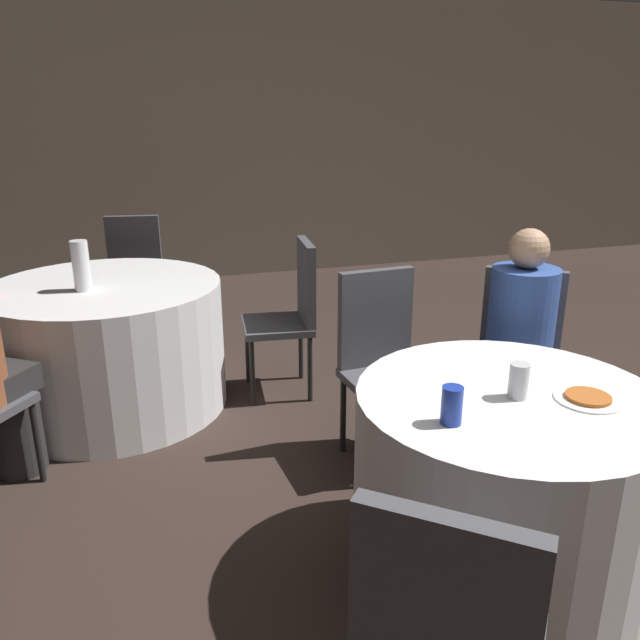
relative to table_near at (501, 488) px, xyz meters
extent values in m
plane|color=#332621|center=(0.20, -0.03, -0.37)|extent=(16.00, 16.00, 0.00)
cube|color=gray|center=(0.20, 4.75, 1.03)|extent=(16.00, 0.06, 2.80)
cylinder|color=white|center=(0.00, 0.00, 0.00)|extent=(1.05, 1.05, 0.74)
cylinder|color=white|center=(-1.35, 1.91, 0.00)|extent=(1.29, 1.29, 0.74)
cube|color=#47474C|center=(-0.06, 0.84, 0.06)|extent=(0.43, 0.43, 0.04)
cube|color=#47474C|center=(-0.08, 1.02, 0.32)|extent=(0.38, 0.08, 0.48)
cylinder|color=black|center=(0.12, 0.69, -0.16)|extent=(0.03, 0.03, 0.41)
cylinder|color=black|center=(-0.22, 0.66, -0.16)|extent=(0.03, 0.03, 0.41)
cylinder|color=black|center=(0.09, 1.03, -0.16)|extent=(0.03, 0.03, 0.41)
cylinder|color=black|center=(-0.25, 1.00, -0.16)|extent=(0.03, 0.03, 0.41)
cube|color=#47474C|center=(-0.67, -0.78, 0.32)|extent=(0.32, 0.29, 0.48)
cube|color=#47474C|center=(0.51, 0.68, 0.06)|extent=(0.56, 0.56, 0.04)
cube|color=#47474C|center=(0.61, 0.82, 0.32)|extent=(0.33, 0.27, 0.48)
cylinder|color=black|center=(0.54, 0.44, -0.16)|extent=(0.03, 0.03, 0.41)
cylinder|color=black|center=(0.27, 0.64, -0.16)|extent=(0.03, 0.03, 0.41)
cylinder|color=black|center=(0.74, 0.71, -0.16)|extent=(0.03, 0.03, 0.41)
cylinder|color=black|center=(0.47, 0.92, -0.16)|extent=(0.03, 0.03, 0.41)
cube|color=#47474C|center=(-0.39, 1.80, 0.06)|extent=(0.44, 0.44, 0.04)
cube|color=#47474C|center=(-0.21, 1.78, 0.32)|extent=(0.09, 0.38, 0.48)
cylinder|color=black|center=(-0.58, 1.65, -0.16)|extent=(0.03, 0.03, 0.41)
cylinder|color=black|center=(-0.54, 1.98, -0.16)|extent=(0.03, 0.03, 0.41)
cylinder|color=black|center=(-0.24, 1.61, -0.16)|extent=(0.03, 0.03, 0.41)
cylinder|color=black|center=(-0.20, 1.95, -0.16)|extent=(0.03, 0.03, 0.41)
cylinder|color=black|center=(-1.68, 1.16, -0.16)|extent=(0.03, 0.03, 0.41)
cube|color=#47474C|center=(-1.19, 2.86, 0.06)|extent=(0.46, 0.46, 0.04)
cube|color=#47474C|center=(-1.15, 3.03, 0.32)|extent=(0.38, 0.11, 0.48)
cylinder|color=black|center=(-1.05, 2.66, -0.16)|extent=(0.03, 0.03, 0.41)
cylinder|color=black|center=(-1.38, 2.72, -0.16)|extent=(0.03, 0.03, 0.41)
cylinder|color=black|center=(-0.99, 3.00, -0.16)|extent=(0.03, 0.03, 0.41)
cylinder|color=black|center=(-1.32, 3.05, -0.16)|extent=(0.03, 0.03, 0.41)
cylinder|color=#282828|center=(-1.79, 1.30, -0.14)|extent=(0.24, 0.24, 0.45)
cylinder|color=#4C4238|center=(0.37, 0.50, -0.14)|extent=(0.24, 0.24, 0.45)
cube|color=#4C4238|center=(0.44, 0.59, 0.13)|extent=(0.42, 0.43, 0.12)
cylinder|color=#33519E|center=(0.51, 0.68, 0.35)|extent=(0.30, 0.30, 0.53)
sphere|color=tan|center=(0.51, 0.68, 0.70)|extent=(0.18, 0.18, 0.18)
cylinder|color=white|center=(0.22, -0.11, 0.37)|extent=(0.22, 0.22, 0.01)
cylinder|color=#B25B23|center=(0.22, -0.11, 0.38)|extent=(0.15, 0.15, 0.01)
cylinder|color=silver|center=(0.01, -0.03, 0.43)|extent=(0.07, 0.07, 0.12)
cylinder|color=#1E38A5|center=(-0.30, -0.12, 0.43)|extent=(0.07, 0.07, 0.12)
cylinder|color=white|center=(-1.44, 1.80, 0.50)|extent=(0.09, 0.09, 0.27)
camera|label=1|loc=(-1.19, -1.64, 1.28)|focal=35.00mm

